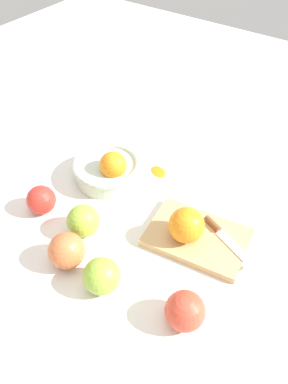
# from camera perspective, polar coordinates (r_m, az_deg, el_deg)

# --- Properties ---
(ground_plane) EXTENTS (2.40, 2.40, 0.00)m
(ground_plane) POSITION_cam_1_polar(r_m,az_deg,el_deg) (0.91, -1.67, -4.01)
(ground_plane) COLOR silver
(bowl) EXTENTS (0.18, 0.18, 0.10)m
(bowl) POSITION_cam_1_polar(r_m,az_deg,el_deg) (0.99, -5.37, 3.48)
(bowl) COLOR beige
(bowl) RESTS_ON ground_plane
(cutting_board) EXTENTS (0.24, 0.18, 0.02)m
(cutting_board) POSITION_cam_1_polar(r_m,az_deg,el_deg) (0.87, 7.96, -6.69)
(cutting_board) COLOR tan
(cutting_board) RESTS_ON ground_plane
(orange_on_board) EXTENTS (0.08, 0.08, 0.08)m
(orange_on_board) POSITION_cam_1_polar(r_m,az_deg,el_deg) (0.82, 6.33, -4.94)
(orange_on_board) COLOR orange
(orange_on_board) RESTS_ON cutting_board
(knife) EXTENTS (0.15, 0.07, 0.01)m
(knife) POSITION_cam_1_polar(r_m,az_deg,el_deg) (0.87, 11.61, -6.16)
(knife) COLOR silver
(knife) RESTS_ON cutting_board
(apple_front_left) EXTENTS (0.07, 0.07, 0.07)m
(apple_front_left) POSITION_cam_1_polar(r_m,az_deg,el_deg) (0.93, -15.10, -1.13)
(apple_front_left) COLOR red
(apple_front_left) RESTS_ON ground_plane
(apple_front_right) EXTENTS (0.08, 0.08, 0.08)m
(apple_front_right) POSITION_cam_1_polar(r_m,az_deg,el_deg) (0.73, 6.13, -17.23)
(apple_front_right) COLOR #D6422D
(apple_front_right) RESTS_ON ground_plane
(apple_front_right_2) EXTENTS (0.08, 0.08, 0.08)m
(apple_front_right_2) POSITION_cam_1_polar(r_m,az_deg,el_deg) (0.77, -6.34, -12.35)
(apple_front_right_2) COLOR #8EB738
(apple_front_right_2) RESTS_ON ground_plane
(apple_front_left_2) EXTENTS (0.07, 0.07, 0.07)m
(apple_front_left_2) POSITION_cam_1_polar(r_m,az_deg,el_deg) (0.86, -9.05, -4.28)
(apple_front_left_2) COLOR #8EB738
(apple_front_left_2) RESTS_ON ground_plane
(apple_front_left_3) EXTENTS (0.08, 0.08, 0.08)m
(apple_front_left_3) POSITION_cam_1_polar(r_m,az_deg,el_deg) (0.81, -11.46, -8.57)
(apple_front_left_3) COLOR #CC6638
(apple_front_left_3) RESTS_ON ground_plane
(citrus_peel) EXTENTS (0.06, 0.06, 0.01)m
(citrus_peel) POSITION_cam_1_polar(r_m,az_deg,el_deg) (1.03, 2.16, 3.19)
(citrus_peel) COLOR orange
(citrus_peel) RESTS_ON ground_plane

